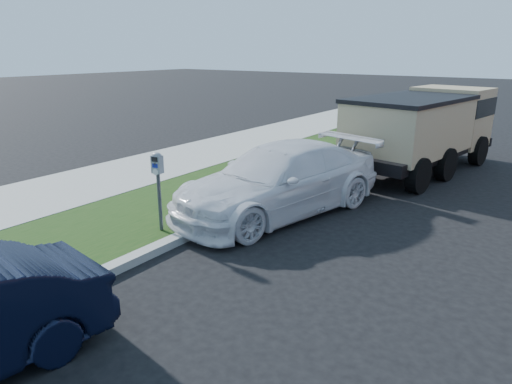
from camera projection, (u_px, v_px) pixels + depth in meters
The scene contains 5 objects.
ground at pixel (293, 285), 7.01m from camera, with size 120.00×120.00×0.00m, color black.
streetside at pixel (146, 189), 11.62m from camera, with size 6.12×50.00×0.15m.
parking_meter at pixel (158, 174), 8.49m from camera, with size 0.23×0.17×1.52m.
white_wagon at pixel (280, 179), 10.02m from camera, with size 2.10×5.17×1.50m, color white.
dump_truck at pixel (425, 126), 13.50m from camera, with size 3.15×6.21×2.33m.
Camera 1 is at (3.16, -5.44, 3.47)m, focal length 32.00 mm.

